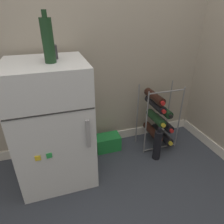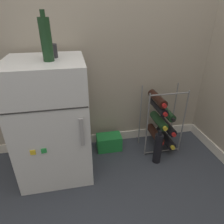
{
  "view_description": "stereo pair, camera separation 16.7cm",
  "coord_description": "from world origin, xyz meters",
  "px_view_note": "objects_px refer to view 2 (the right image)",
  "views": [
    {
      "loc": [
        -0.5,
        -1.04,
        1.24
      ],
      "look_at": [
        -0.04,
        0.36,
        0.47
      ],
      "focal_mm": 32.0,
      "sensor_mm": 36.0,
      "label": 1
    },
    {
      "loc": [
        -0.33,
        -1.09,
        1.24
      ],
      "look_at": [
        -0.04,
        0.36,
        0.47
      ],
      "focal_mm": 32.0,
      "sensor_mm": 36.0,
      "label": 2
    }
  ],
  "objects_px": {
    "fridge_top_cup": "(52,51)",
    "fridge_top_bottle": "(46,39)",
    "mini_fridge": "(52,121)",
    "soda_box": "(109,142)",
    "wine_rack": "(161,121)",
    "loose_bottle_floor": "(158,148)"
  },
  "relations": [
    {
      "from": "mini_fridge",
      "to": "fridge_top_cup",
      "type": "bearing_deg",
      "value": 40.24
    },
    {
      "from": "mini_fridge",
      "to": "soda_box",
      "type": "relative_size",
      "value": 3.99
    },
    {
      "from": "wine_rack",
      "to": "fridge_top_cup",
      "type": "relative_size",
      "value": 7.05
    },
    {
      "from": "loose_bottle_floor",
      "to": "mini_fridge",
      "type": "bearing_deg",
      "value": 173.44
    },
    {
      "from": "mini_fridge",
      "to": "fridge_top_cup",
      "type": "height_order",
      "value": "fridge_top_cup"
    },
    {
      "from": "fridge_top_cup",
      "to": "fridge_top_bottle",
      "type": "distance_m",
      "value": 0.14
    },
    {
      "from": "mini_fridge",
      "to": "loose_bottle_floor",
      "type": "xyz_separation_m",
      "value": [
        0.86,
        -0.1,
        -0.32
      ]
    },
    {
      "from": "soda_box",
      "to": "fridge_top_bottle",
      "type": "height_order",
      "value": "fridge_top_bottle"
    },
    {
      "from": "wine_rack",
      "to": "fridge_top_cup",
      "type": "height_order",
      "value": "fridge_top_cup"
    },
    {
      "from": "fridge_top_cup",
      "to": "loose_bottle_floor",
      "type": "relative_size",
      "value": 0.27
    },
    {
      "from": "soda_box",
      "to": "loose_bottle_floor",
      "type": "bearing_deg",
      "value": -34.67
    },
    {
      "from": "loose_bottle_floor",
      "to": "fridge_top_cup",
      "type": "bearing_deg",
      "value": 169.33
    },
    {
      "from": "wine_rack",
      "to": "loose_bottle_floor",
      "type": "relative_size",
      "value": 1.92
    },
    {
      "from": "wine_rack",
      "to": "fridge_top_cup",
      "type": "xyz_separation_m",
      "value": [
        -0.9,
        -0.05,
        0.68
      ]
    },
    {
      "from": "soda_box",
      "to": "wine_rack",
      "type": "bearing_deg",
      "value": -8.25
    },
    {
      "from": "mini_fridge",
      "to": "soda_box",
      "type": "height_order",
      "value": "mini_fridge"
    },
    {
      "from": "fridge_top_bottle",
      "to": "loose_bottle_floor",
      "type": "distance_m",
      "value": 1.23
    },
    {
      "from": "fridge_top_cup",
      "to": "fridge_top_bottle",
      "type": "height_order",
      "value": "fridge_top_bottle"
    },
    {
      "from": "wine_rack",
      "to": "loose_bottle_floor",
      "type": "distance_m",
      "value": 0.27
    },
    {
      "from": "fridge_top_bottle",
      "to": "soda_box",
      "type": "bearing_deg",
      "value": 27.27
    },
    {
      "from": "mini_fridge",
      "to": "wine_rack",
      "type": "xyz_separation_m",
      "value": [
        0.96,
        0.1,
        -0.17
      ]
    },
    {
      "from": "soda_box",
      "to": "loose_bottle_floor",
      "type": "height_order",
      "value": "loose_bottle_floor"
    }
  ]
}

